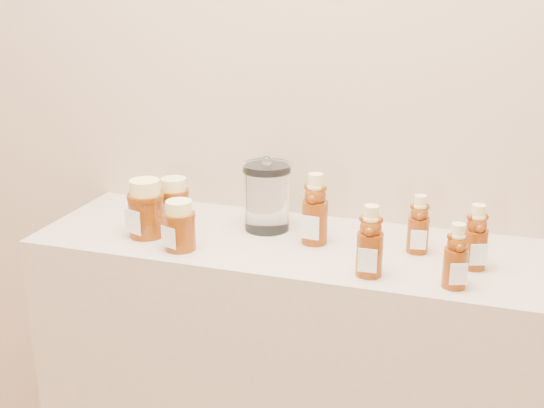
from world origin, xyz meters
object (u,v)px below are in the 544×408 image
(display_table, at_px, (283,401))
(glass_canister, at_px, (267,194))
(honey_jar_left, at_px, (146,208))
(bear_bottle_back_left, at_px, (315,204))
(bear_bottle_front_left, at_px, (370,236))

(display_table, xyz_separation_m, glass_canister, (-0.07, 0.06, 0.54))
(honey_jar_left, bearing_deg, glass_canister, 47.50)
(honey_jar_left, distance_m, glass_canister, 0.29)
(glass_canister, bearing_deg, bear_bottle_back_left, -21.74)
(honey_jar_left, bearing_deg, bear_bottle_front_left, 14.08)
(bear_bottle_front_left, xyz_separation_m, honey_jar_left, (-0.55, 0.06, -0.02))
(bear_bottle_back_left, xyz_separation_m, bear_bottle_front_left, (0.16, -0.14, -0.01))
(glass_canister, bearing_deg, bear_bottle_front_left, -33.72)
(display_table, height_order, bear_bottle_back_left, bear_bottle_back_left)
(bear_bottle_front_left, bearing_deg, bear_bottle_back_left, 136.04)
(display_table, relative_size, bear_bottle_front_left, 6.85)
(bear_bottle_back_left, bearing_deg, display_table, -167.10)
(bear_bottle_back_left, height_order, glass_canister, bear_bottle_back_left)
(bear_bottle_front_left, height_order, honey_jar_left, bear_bottle_front_left)
(bear_bottle_back_left, relative_size, bear_bottle_front_left, 1.10)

